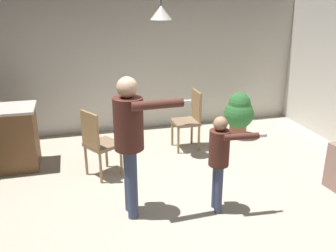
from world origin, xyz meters
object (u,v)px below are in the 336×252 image
at_px(person_adult, 130,133).
at_px(dining_chair_near_wall, 98,141).
at_px(potted_plant_corner, 239,113).
at_px(dining_chair_by_counter, 190,118).
at_px(person_child, 220,154).

relative_size(person_adult, dining_chair_near_wall, 1.67).
distance_m(dining_chair_near_wall, potted_plant_corner, 2.80).
xyz_separation_m(dining_chair_near_wall, potted_plant_corner, (2.62, 0.96, -0.09)).
height_order(person_adult, dining_chair_by_counter, person_adult).
distance_m(person_adult, potted_plant_corner, 3.13).
distance_m(person_adult, dining_chair_near_wall, 1.21).
relative_size(person_child, dining_chair_near_wall, 1.20).
bearing_deg(person_child, person_adult, -95.86).
distance_m(person_child, dining_chair_by_counter, 1.96).
relative_size(dining_chair_by_counter, dining_chair_near_wall, 1.00).
relative_size(dining_chair_near_wall, potted_plant_corner, 1.20).
bearing_deg(dining_chair_by_counter, person_child, 171.24).
height_order(person_adult, person_child, person_adult).
distance_m(dining_chair_by_counter, dining_chair_near_wall, 1.72).
bearing_deg(dining_chair_by_counter, person_adult, 142.80).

